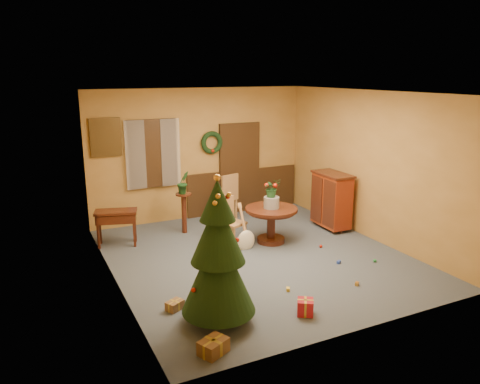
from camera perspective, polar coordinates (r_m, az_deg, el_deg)
room_envelope at (r=10.62m, az=-3.69°, el=2.92°), size 5.50×5.50×5.50m
dining_table at (r=9.07m, az=3.82°, el=-3.21°), size 1.01×1.01×0.69m
urn at (r=8.98m, az=3.86°, el=-1.28°), size 0.30×0.30×0.22m
centerpiece_plant at (r=8.91m, az=3.89°, el=0.51°), size 0.32×0.28×0.36m
chair_near at (r=9.00m, az=-1.17°, el=-3.33°), size 0.51×0.51×0.91m
chair_far at (r=10.42m, az=-1.66°, el=-0.39°), size 0.56×0.56×1.05m
guitar at (r=8.72m, az=0.75°, el=-4.41°), size 0.44×0.59×0.81m
plant_stand at (r=9.64m, az=-6.85°, el=-2.00°), size 0.32×0.32×0.84m
stand_plant at (r=9.50m, az=-6.94°, el=1.17°), size 0.30×0.27×0.46m
christmas_tree at (r=6.05m, az=-2.69°, el=-7.67°), size 0.98×0.98×2.02m
writing_desk at (r=9.19m, az=-14.86°, el=-3.22°), size 0.86×0.59×0.69m
sideboard at (r=10.00m, az=11.10°, el=-0.84°), size 0.51×0.94×1.20m
gift_a at (r=5.82m, az=-3.26°, el=-18.30°), size 0.40×0.36×0.18m
gift_b at (r=6.66m, az=7.96°, el=-13.72°), size 0.30×0.30×0.22m
gift_c at (r=6.80m, az=-7.95°, el=-13.51°), size 0.28×0.25×0.13m
gift_d at (r=7.32m, az=-2.94°, el=-11.29°), size 0.35×0.25×0.12m
toy_a at (r=8.39m, az=11.95°, el=-8.36°), size 0.09×0.08×0.05m
toy_b at (r=8.59m, az=16.12°, el=-8.04°), size 0.06×0.06×0.06m
toy_c at (r=7.30m, az=5.87°, el=-11.71°), size 0.08×0.09×0.05m
toy_d at (r=9.04m, az=9.82°, el=-6.53°), size 0.06×0.06×0.06m
toy_e at (r=7.66m, az=14.07°, el=-10.80°), size 0.09×0.09×0.05m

